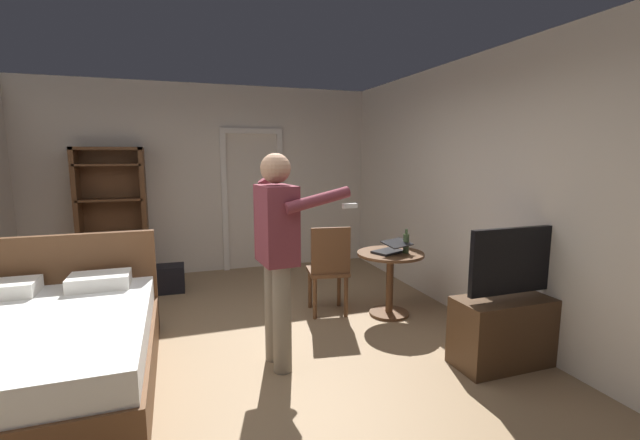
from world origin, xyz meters
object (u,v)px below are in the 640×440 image
Objects in this scene: suitcase_small at (118,282)px; bottle_on_table at (406,243)px; side_table at (390,272)px; laptop at (391,249)px; suitcase_dark at (162,279)px; bookshelf at (112,211)px; tv_flatscreen at (512,322)px; person_blue_shirt at (278,246)px; bed at (34,353)px; wooden_chair at (329,267)px.

bottle_on_table is at bearing -28.23° from suitcase_small.
side_table is 1.69× the size of laptop.
bookshelf is at bearing 134.12° from suitcase_dark.
tv_flatscreen is 0.66× the size of person_blue_shirt.
bed reaches higher than side_table.
bed is 2.84× the size of side_table.
person_blue_shirt is (-0.77, -0.92, 0.47)m from wooden_chair.
wooden_chair is (-1.09, 1.51, 0.19)m from tv_flatscreen.
suitcase_dark is (-2.52, 1.71, -0.64)m from bottle_on_table.
wooden_chair is at bearing -41.46° from bookshelf.
laptop is at bearing 8.33° from bed.
tv_flatscreen is 4.08m from suitcase_dark.
suitcase_dark is (-2.38, 1.63, -0.31)m from side_table.
tv_flatscreen is 1.38m from side_table.
bed is at bearing -171.00° from side_table.
tv_flatscreen is at bearing -46.24° from bookshelf.
suitcase_small is at bearing 146.90° from wooden_chair.
bottle_on_table is 0.26× the size of wooden_chair.
bottle_on_table is (0.14, -0.08, 0.33)m from side_table.
tv_flatscreen reaches higher than suitcase_small.
person_blue_shirt reaches higher than tv_flatscreen.
tv_flatscreen is 2.49× the size of suitcase_small.
tv_flatscreen reaches higher than bottle_on_table.
suitcase_dark is at bearing 145.55° from side_table.
bookshelf is 4.33× the size of laptop.
suitcase_dark is at bearing -4.32° from suitcase_small.
laptop is at bearing 25.50° from person_blue_shirt.
laptop is (3.19, 0.47, 0.45)m from bed.
bed is 1.95m from person_blue_shirt.
bottle_on_table is at bearing -20.82° from wooden_chair.
laptop is 0.78× the size of suitcase_dark.
side_table is at bearing 26.60° from person_blue_shirt.
person_blue_shirt is at bearing 162.20° from tv_flatscreen.
tv_flatscreen is 4.49m from suitcase_small.
bed is at bearing -109.41° from suitcase_dark.
laptop is at bearing 110.45° from tv_flatscreen.
bottle_on_table is 3.11m from suitcase_dark.
laptop is at bearing -108.93° from side_table.
bed is 3.74× the size of suitcase_dark.
side_table is 0.28m from laptop.
bed is 2.30m from suitcase_dark.
bottle_on_table is 0.87m from wooden_chair.
tv_flatscreen is (3.66, -0.79, 0.05)m from bed.
wooden_chair reaches higher than suitcase_dark.
laptop reaches higher than suitcase_small.
suitcase_dark is at bearing 68.89° from bed.
laptop reaches higher than side_table.
tv_flatscreen is (3.44, -3.59, -0.63)m from bookshelf.
laptop is 0.17m from bottle_on_table.
bed reaches higher than suitcase_small.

